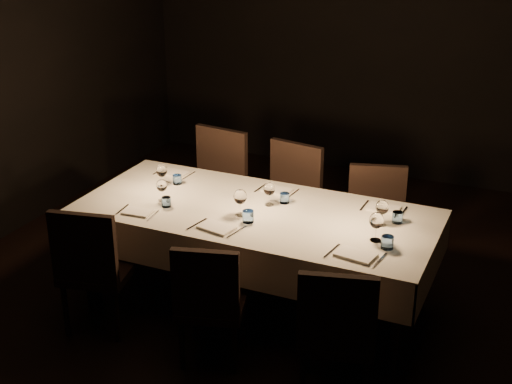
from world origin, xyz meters
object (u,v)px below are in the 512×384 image
at_px(chair_far_center, 288,199).
at_px(chair_far_right, 376,220).
at_px(chair_near_left, 93,264).
at_px(dining_table, 256,220).
at_px(chair_near_center, 209,298).
at_px(chair_near_right, 337,329).
at_px(chair_far_left, 214,185).

relative_size(chair_far_center, chair_far_right, 1.07).
bearing_deg(chair_far_right, chair_near_left, -152.04).
distance_m(dining_table, chair_near_center, 0.81).
xyz_separation_m(chair_near_center, chair_far_right, (0.65, 1.51, 0.02)).
distance_m(chair_near_right, chair_far_right, 1.56).
xyz_separation_m(chair_far_left, chair_far_center, (0.67, 0.02, -0.02)).
distance_m(chair_near_center, chair_near_right, 0.85).
distance_m(chair_near_center, chair_far_left, 1.71).
bearing_deg(chair_near_left, chair_far_center, -129.76).
bearing_deg(dining_table, chair_near_left, -138.68).
bearing_deg(chair_near_right, dining_table, -58.05).
bearing_deg(chair_near_left, chair_far_left, -107.34).
relative_size(chair_near_center, chair_near_right, 0.94).
bearing_deg(chair_far_left, chair_near_left, -88.15).
relative_size(dining_table, chair_far_center, 2.58).
height_order(dining_table, chair_near_left, chair_near_left).
bearing_deg(chair_near_center, chair_far_right, -129.16).
bearing_deg(chair_far_right, chair_far_left, 162.94).
relative_size(dining_table, chair_far_right, 2.76).
bearing_deg(dining_table, chair_far_right, 46.82).
relative_size(chair_near_left, chair_near_right, 1.02).
xyz_separation_m(dining_table, chair_near_center, (0.03, -0.78, -0.20)).
xyz_separation_m(chair_near_center, chair_far_left, (-0.75, 1.53, 0.07)).
bearing_deg(chair_far_center, chair_far_right, 5.49).
distance_m(chair_far_center, chair_far_right, 0.74).
height_order(chair_near_center, chair_near_right, chair_near_right).
distance_m(chair_far_left, chair_far_center, 0.67).
relative_size(dining_table, chair_near_center, 2.90).
height_order(chair_near_left, chair_near_right, chair_near_left).
distance_m(chair_near_left, chair_far_center, 1.73).
bearing_deg(chair_far_right, dining_table, -149.09).
bearing_deg(chair_near_left, dining_table, -150.74).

